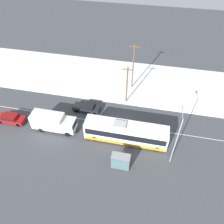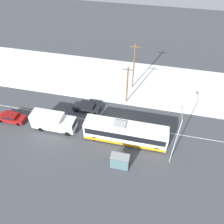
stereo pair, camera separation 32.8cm
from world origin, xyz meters
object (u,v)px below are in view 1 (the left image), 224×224
city_bus (126,133)px  utility_pole_snowlot (133,66)px  sedan_car (87,107)px  pedestrian_at_stop (123,155)px  utility_pole_roadside (127,85)px  streetlamp (177,134)px  parked_car_near_truck (11,118)px  box_truck (53,122)px  bus_shelter (120,161)px

city_bus → utility_pole_snowlot: (-1.00, 13.41, 3.11)m
sedan_car → pedestrian_at_stop: bearing=132.5°
utility_pole_roadside → pedestrian_at_stop: bearing=-82.6°
pedestrian_at_stop → streetlamp: bearing=13.0°
parked_car_near_truck → city_bus: bearing=0.2°
box_truck → parked_car_near_truck: 7.56m
city_bus → utility_pole_roadside: size_ratio=1.67×
box_truck → parked_car_near_truck: bearing=179.7°
bus_shelter → utility_pole_roadside: size_ratio=0.34×
parked_car_near_truck → streetlamp: size_ratio=0.53×
city_bus → pedestrian_at_stop: bearing=-86.2°
pedestrian_at_stop → utility_pole_roadside: bearing=97.4°
pedestrian_at_stop → streetlamp: size_ratio=0.21×
box_truck → bus_shelter: 12.66m
box_truck → utility_pole_snowlot: utility_pole_snowlot is taller
parked_car_near_truck → pedestrian_at_stop: (19.30, -3.46, 0.29)m
sedan_car → streetlamp: (14.42, -7.11, 4.49)m
pedestrian_at_stop → parked_car_near_truck: bearing=169.8°
pedestrian_at_stop → box_truck: bearing=163.8°
parked_car_near_truck → utility_pole_roadside: size_ratio=0.61×
box_truck → pedestrian_at_stop: box_truck is taller
city_bus → box_truck: 11.55m
sedan_car → parked_car_near_truck: (-11.40, -5.16, -0.00)m
city_bus → parked_car_near_truck: 19.08m
sedan_car → pedestrian_at_stop: 11.69m
utility_pole_snowlot → box_truck: bearing=-128.0°
pedestrian_at_stop → streetlamp: 7.91m
parked_car_near_truck → utility_pole_snowlot: size_ratio=0.49×
utility_pole_roadside → city_bus: bearing=-81.1°
sedan_car → bus_shelter: bearing=127.5°
box_truck → utility_pole_snowlot: 17.44m
bus_shelter → utility_pole_snowlot: size_ratio=0.27×
bus_shelter → streetlamp: 8.14m
pedestrian_at_stop → bus_shelter: size_ratio=0.69×
city_bus → pedestrian_at_stop: 3.59m
pedestrian_at_stop → bus_shelter: 1.63m
parked_car_near_truck → box_truck: bearing=-0.3°
box_truck → streetlamp: (18.32, -1.90, 3.64)m
pedestrian_at_stop → utility_pole_roadside: size_ratio=0.24×
pedestrian_at_stop → utility_pole_snowlot: utility_pole_snowlot is taller
box_truck → utility_pole_snowlot: size_ratio=0.76×
sedan_car → utility_pole_roadside: bearing=-149.0°
streetlamp → utility_pole_roadside: streetlamp is taller
city_bus → streetlamp: size_ratio=1.46×
parked_car_near_truck → bus_shelter: size_ratio=1.78×
city_bus → utility_pole_roadside: utility_pole_roadside is taller
box_truck → parked_car_near_truck: (-7.51, 0.05, -0.85)m
city_bus → streetlamp: bearing=-16.7°
city_bus → pedestrian_at_stop: size_ratio=7.07×
city_bus → parked_car_near_truck: city_bus is taller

